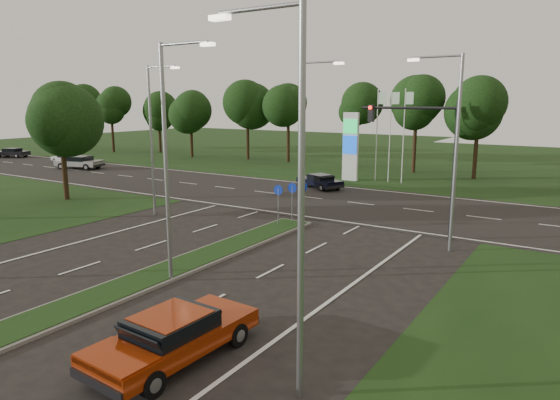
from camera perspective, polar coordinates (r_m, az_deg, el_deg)
The scene contains 19 objects.
ground at distance 17.62m, azimuth -28.54°, elevation -13.36°, with size 160.00×160.00×0.00m, color black.
verge_far at distance 64.39m, azimuth 19.50°, elevation 4.38°, with size 160.00×50.00×0.02m, color black.
cross_road at distance 35.22m, azimuth 7.73°, elevation -0.24°, with size 160.00×12.00×0.02m, color black.
median_kerb at distance 19.61m, azimuth -18.20°, elevation -9.86°, with size 2.00×26.00×0.12m, color slate.
streetlight_median_near at distance 19.04m, azimuth -12.54°, elevation 5.38°, with size 2.53×0.22×9.00m.
streetlight_median_far at distance 27.02m, azimuth 2.72°, elevation 7.27°, with size 2.53×0.22×9.00m.
streetlight_left_far at distance 31.25m, azimuth -14.28°, elevation 7.47°, with size 2.53×0.22×9.00m.
streetlight_right_far at distance 24.11m, azimuth 19.10°, elevation 6.20°, with size 2.53×0.22×9.00m.
streetlight_right_near at distance 11.09m, azimuth 1.56°, elevation 1.64°, with size 2.53×0.22×9.00m.
traffic_signal at distance 26.48m, azimuth 16.68°, elevation 5.82°, with size 5.10×0.42×7.00m.
median_signs at distance 28.29m, azimuth 1.30°, elevation 0.59°, with size 1.16×1.76×2.38m.
gas_pylon at distance 44.49m, azimuth 8.34°, elevation 6.27°, with size 5.80×1.26×8.00m.
tree_left_far at distance 38.73m, azimuth -24.34°, elevation 9.02°, with size 5.20×5.20×8.86m.
treeline_far at distance 49.43m, azimuth 16.02°, elevation 10.66°, with size 6.00×6.00×9.90m.
red_sedan at distance 14.25m, azimuth -12.06°, elevation -14.84°, with size 2.24×4.96×1.34m.
navy_sedan at distance 40.53m, azimuth 4.57°, elevation 2.21°, with size 4.49×3.29×1.14m.
far_car_a at distance 56.11m, azimuth -21.94°, elevation 4.05°, with size 5.11×3.33×1.36m.
far_car_b at distance 61.90m, azimuth -23.20°, elevation 4.42°, with size 3.92×1.89×1.10m.
far_car_c at distance 71.52m, azimuth -28.31°, elevation 4.81°, with size 4.41×3.08×1.17m.
Camera 1 is at (14.43, -7.37, 6.92)m, focal length 32.00 mm.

